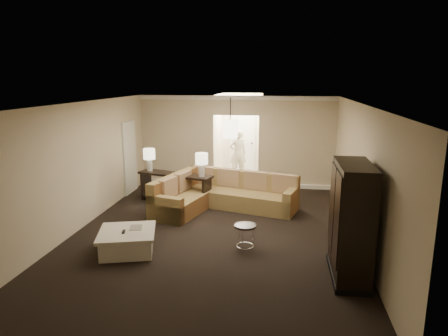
% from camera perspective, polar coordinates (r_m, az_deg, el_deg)
% --- Properties ---
extents(ground, '(8.00, 8.00, 0.00)m').
position_cam_1_polar(ground, '(8.85, -1.46, -9.22)').
color(ground, black).
rests_on(ground, ground).
extents(wall_back, '(6.00, 0.04, 2.80)m').
position_cam_1_polar(wall_back, '(12.32, 1.70, 3.81)').
color(wall_back, beige).
rests_on(wall_back, ground).
extents(wall_front, '(6.00, 0.04, 2.80)m').
position_cam_1_polar(wall_front, '(4.73, -10.07, -11.24)').
color(wall_front, beige).
rests_on(wall_front, ground).
extents(wall_left, '(0.04, 8.00, 2.80)m').
position_cam_1_polar(wall_left, '(9.41, -19.81, 0.27)').
color(wall_left, beige).
rests_on(wall_left, ground).
extents(wall_right, '(0.04, 8.00, 2.80)m').
position_cam_1_polar(wall_right, '(8.45, 18.95, -1.01)').
color(wall_right, beige).
rests_on(wall_right, ground).
extents(ceiling, '(6.00, 8.00, 0.02)m').
position_cam_1_polar(ceiling, '(8.23, -1.57, 9.19)').
color(ceiling, white).
rests_on(ceiling, wall_back).
extents(crown_molding, '(6.00, 0.10, 0.12)m').
position_cam_1_polar(crown_molding, '(12.13, 1.72, 9.99)').
color(crown_molding, white).
rests_on(crown_molding, wall_back).
extents(baseboard, '(6.00, 0.10, 0.12)m').
position_cam_1_polar(baseboard, '(12.55, 1.64, -2.29)').
color(baseboard, white).
rests_on(baseboard, ground).
extents(side_door, '(0.05, 0.90, 2.10)m').
position_cam_1_polar(side_door, '(11.95, -13.30, 1.49)').
color(side_door, white).
rests_on(side_door, ground).
extents(foyer, '(1.44, 2.02, 2.80)m').
position_cam_1_polar(foyer, '(13.65, 2.37, 4.25)').
color(foyer, beige).
rests_on(foyer, ground).
extents(sectional_sofa, '(3.61, 2.62, 0.92)m').
position_cam_1_polar(sectional_sofa, '(10.30, -0.68, -3.85)').
color(sectional_sofa, brown).
rests_on(sectional_sofa, ground).
extents(coffee_table, '(1.31, 1.31, 0.44)m').
position_cam_1_polar(coffee_table, '(8.09, -13.63, -10.09)').
color(coffee_table, silver).
rests_on(coffee_table, ground).
extents(console_table, '(2.14, 1.03, 0.81)m').
position_cam_1_polar(console_table, '(10.85, -6.96, -2.47)').
color(console_table, black).
rests_on(console_table, ground).
extents(armoire, '(0.58, 1.37, 1.97)m').
position_cam_1_polar(armoire, '(7.01, 17.64, -7.59)').
color(armoire, black).
rests_on(armoire, ground).
extents(drink_table, '(0.42, 0.42, 0.53)m').
position_cam_1_polar(drink_table, '(7.87, 3.03, -9.14)').
color(drink_table, black).
rests_on(drink_table, ground).
extents(table_lamp_left, '(0.32, 0.32, 0.62)m').
position_cam_1_polar(table_lamp_left, '(11.11, -10.63, 1.68)').
color(table_lamp_left, silver).
rests_on(table_lamp_left, console_table).
extents(table_lamp_right, '(0.32, 0.32, 0.62)m').
position_cam_1_polar(table_lamp_right, '(10.29, -3.22, 1.00)').
color(table_lamp_right, silver).
rests_on(table_lamp_right, console_table).
extents(pendant_light, '(0.38, 0.38, 1.09)m').
position_cam_1_polar(pendant_light, '(10.96, 0.91, 5.62)').
color(pendant_light, black).
rests_on(pendant_light, ceiling).
extents(person, '(0.76, 0.64, 1.80)m').
position_cam_1_polar(person, '(13.48, 2.01, 2.43)').
color(person, beige).
rests_on(person, ground).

